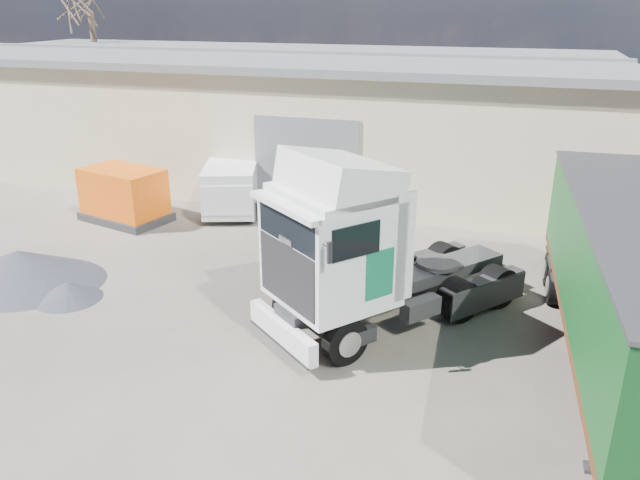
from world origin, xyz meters
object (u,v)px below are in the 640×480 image
(tractor_unit, at_px, (361,256))
(box_trailer, at_px, (627,276))
(orange_skip, at_px, (124,198))
(panel_van, at_px, (233,185))

(tractor_unit, relative_size, box_trailer, 0.62)
(tractor_unit, relative_size, orange_skip, 1.95)
(tractor_unit, distance_m, orange_skip, 11.38)
(tractor_unit, height_order, box_trailer, tractor_unit)
(tractor_unit, bearing_deg, box_trailer, 37.93)
(orange_skip, bearing_deg, panel_van, 51.50)
(tractor_unit, bearing_deg, panel_van, 171.09)
(tractor_unit, height_order, orange_skip, tractor_unit)
(box_trailer, relative_size, panel_van, 2.23)
(box_trailer, xyz_separation_m, orange_skip, (-15.75, 5.26, -1.35))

